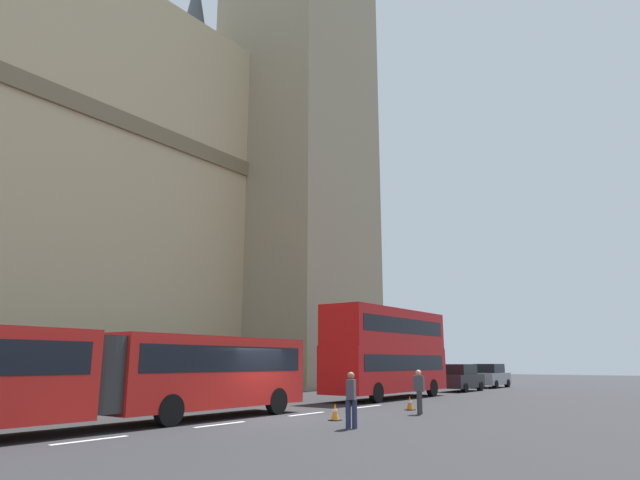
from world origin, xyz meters
TOP-DOWN VIEW (x-y plane):
  - ground_plane at (0.00, 0.00)m, footprint 160.00×160.00m
  - lane_centre_marking at (-4.94, 0.00)m, footprint 25.20×0.16m
  - articulated_bus at (-6.16, 1.99)m, footprint 17.66×2.54m
  - double_decker_bus at (12.00, 2.00)m, footprint 10.07×2.54m
  - sedan_lead at (21.88, 1.80)m, footprint 4.40×1.86m
  - sedan_trailing at (28.72, 2.10)m, footprint 4.40×1.86m
  - traffic_cone_west at (0.63, -2.28)m, footprint 0.36×0.36m
  - traffic_cone_middle at (6.00, -2.41)m, footprint 0.36×0.36m
  - pedestrian_near_cones at (-1.03, -4.05)m, footprint 0.46×0.37m
  - pedestrian_by_kerb at (4.49, -3.62)m, footprint 0.36×0.44m

SIDE VIEW (x-z plane):
  - ground_plane at x=0.00m, z-range 0.00..0.00m
  - lane_centre_marking at x=-4.94m, z-range 0.00..0.01m
  - traffic_cone_west at x=0.63m, z-range -0.01..0.57m
  - traffic_cone_middle at x=6.00m, z-range -0.01..0.57m
  - pedestrian_near_cones at x=-1.03m, z-range 0.07..1.76m
  - pedestrian_by_kerb at x=4.49m, z-range 0.07..1.76m
  - sedan_lead at x=21.88m, z-range -0.01..1.84m
  - sedan_trailing at x=28.72m, z-range -0.01..1.84m
  - articulated_bus at x=-6.16m, z-range 0.30..3.20m
  - double_decker_bus at x=12.00m, z-range 0.26..5.16m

